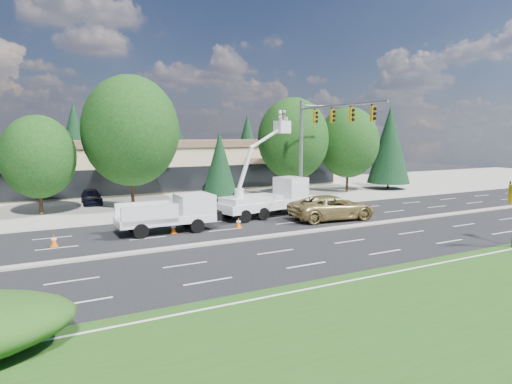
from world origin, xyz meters
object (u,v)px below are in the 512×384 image
bucket_truck (270,194)px  minivan (332,207)px  signal_mast (317,136)px  utility_pickup (173,217)px

bucket_truck → minivan: size_ratio=1.25×
signal_mast → utility_pickup: (-13.14, -2.77, -5.10)m
signal_mast → minivan: size_ratio=1.59×
minivan → bucket_truck: bearing=48.9°
signal_mast → bucket_truck: 6.52m
bucket_truck → minivan: 4.81m
bucket_truck → minivan: bearing=-58.5°
signal_mast → bucket_truck: bearing=-171.3°
minivan → signal_mast: bearing=-13.9°
bucket_truck → signal_mast: bearing=-1.9°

